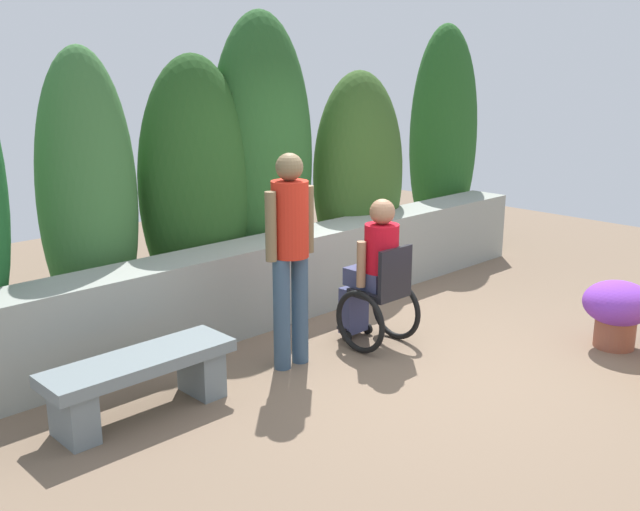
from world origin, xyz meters
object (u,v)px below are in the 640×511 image
at_px(person_in_wheelchair, 376,278).
at_px(flower_pot_terracotta_by_wall, 617,309).
at_px(person_standing_companion, 290,246).
at_px(stone_bench, 141,377).

bearing_deg(person_in_wheelchair, flower_pot_terracotta_by_wall, -53.60).
relative_size(person_in_wheelchair, flower_pot_terracotta_by_wall, 2.21).
xyz_separation_m(person_in_wheelchair, person_standing_companion, (-0.85, 0.18, 0.40)).
xyz_separation_m(stone_bench, person_in_wheelchair, (2.21, -0.25, 0.33)).
bearing_deg(person_in_wheelchair, person_standing_companion, 160.29).
distance_m(stone_bench, person_in_wheelchair, 2.25).
bearing_deg(person_standing_companion, flower_pot_terracotta_by_wall, -27.27).
height_order(stone_bench, flower_pot_terracotta_by_wall, flower_pot_terracotta_by_wall).
bearing_deg(stone_bench, person_standing_companion, -7.23).
height_order(stone_bench, person_standing_companion, person_standing_companion).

